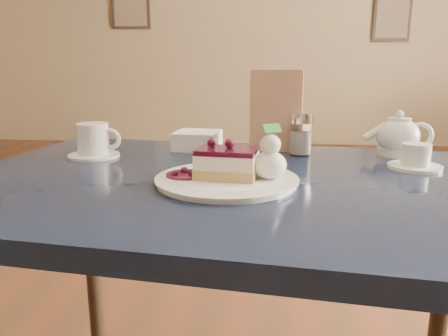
# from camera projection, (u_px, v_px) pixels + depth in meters

# --- Properties ---
(main_table) EXTENTS (1.38, 1.01, 0.80)m
(main_table) POSITION_uv_depth(u_px,v_px,m) (231.00, 212.00, 1.01)
(main_table) COLOR black
(main_table) RESTS_ON ground
(dessert_plate) EXTENTS (0.30, 0.30, 0.01)m
(dessert_plate) POSITION_uv_depth(u_px,v_px,m) (227.00, 180.00, 0.94)
(dessert_plate) COLOR white
(dessert_plate) RESTS_ON main_table
(cheesecake_slice) EXTENTS (0.14, 0.11, 0.06)m
(cheesecake_slice) POSITION_uv_depth(u_px,v_px,m) (227.00, 163.00, 0.93)
(cheesecake_slice) COLOR #D8AE7D
(cheesecake_slice) RESTS_ON dessert_plate
(whipped_cream) EXTENTS (0.07, 0.07, 0.06)m
(whipped_cream) POSITION_uv_depth(u_px,v_px,m) (270.00, 165.00, 0.92)
(whipped_cream) COLOR white
(whipped_cream) RESTS_ON dessert_plate
(berry_sauce) EXTENTS (0.09, 0.09, 0.01)m
(berry_sauce) POSITION_uv_depth(u_px,v_px,m) (186.00, 175.00, 0.95)
(berry_sauce) COLOR #360A23
(berry_sauce) RESTS_ON dessert_plate
(coffee_set) EXTENTS (0.15, 0.14, 0.09)m
(coffee_set) POSITION_uv_depth(u_px,v_px,m) (94.00, 142.00, 1.19)
(coffee_set) COLOR white
(coffee_set) RESTS_ON main_table
(tea_set) EXTENTS (0.17, 0.28, 0.11)m
(tea_set) POSITION_uv_depth(u_px,v_px,m) (401.00, 141.00, 1.18)
(tea_set) COLOR white
(tea_set) RESTS_ON main_table
(menu_card) EXTENTS (0.15, 0.05, 0.23)m
(menu_card) POSITION_uv_depth(u_px,v_px,m) (276.00, 111.00, 1.26)
(menu_card) COLOR beige
(menu_card) RESTS_ON main_table
(sugar_shaker) EXTENTS (0.06, 0.06, 0.12)m
(sugar_shaker) POSITION_uv_depth(u_px,v_px,m) (301.00, 134.00, 1.22)
(sugar_shaker) COLOR white
(sugar_shaker) RESTS_ON main_table
(napkin_stack) EXTENTS (0.14, 0.14, 0.05)m
(napkin_stack) POSITION_uv_depth(u_px,v_px,m) (197.00, 140.00, 1.31)
(napkin_stack) COLOR white
(napkin_stack) RESTS_ON main_table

